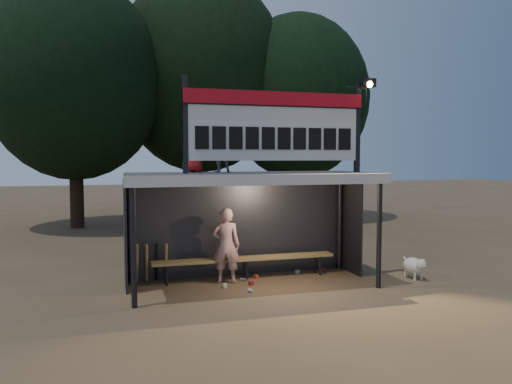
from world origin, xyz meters
TOP-DOWN VIEW (x-y plane):
  - ground at (0.00, 0.00)m, footprint 80.00×80.00m
  - player at (-0.46, 0.38)m, footprint 0.67×0.54m
  - child_a at (-0.59, 0.39)m, footprint 0.50×0.41m
  - child_b at (-1.06, 0.59)m, footprint 0.55×0.53m
  - dugout_shelter at (0.00, 0.24)m, footprint 5.10×2.08m
  - scoreboard_assembly at (0.56, -0.01)m, footprint 4.10×0.27m
  - bench at (0.00, 0.55)m, footprint 4.00×0.35m
  - tree_left at (-4.00, 10.00)m, footprint 6.46×6.46m
  - tree_mid at (1.00, 11.50)m, footprint 7.22×7.22m
  - tree_right at (5.00, 10.50)m, footprint 6.08×6.08m
  - dog at (3.55, -0.43)m, footprint 0.36×0.81m
  - bats at (-1.97, 0.82)m, footprint 0.67×0.35m
  - litter at (0.37, 0.28)m, footprint 2.63×1.44m

SIDE VIEW (x-z plane):
  - ground at x=0.00m, z-range 0.00..0.00m
  - litter at x=0.37m, z-range 0.00..0.08m
  - dog at x=3.55m, z-range 0.03..0.53m
  - bats at x=-1.97m, z-range 0.01..0.85m
  - bench at x=0.00m, z-range 0.19..0.67m
  - player at x=-0.46m, z-range 0.00..1.59m
  - dugout_shelter at x=0.00m, z-range 0.69..3.01m
  - child_a at x=-0.59m, z-range 2.32..3.27m
  - child_b at x=-1.06m, z-range 2.32..3.27m
  - scoreboard_assembly at x=0.56m, z-range 2.33..4.32m
  - tree_right at x=5.00m, z-range 0.83..9.55m
  - tree_left at x=-4.00m, z-range 0.88..10.15m
  - tree_mid at x=1.00m, z-range 0.99..11.34m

